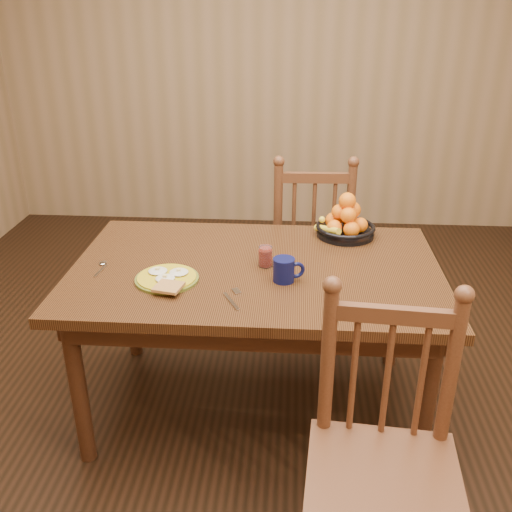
# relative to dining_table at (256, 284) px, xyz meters

# --- Properties ---
(room) EXTENTS (4.52, 5.02, 2.72)m
(room) POSITION_rel_dining_table_xyz_m (0.00, 0.00, 0.68)
(room) COLOR black
(room) RESTS_ON ground
(dining_table) EXTENTS (1.60, 1.00, 0.75)m
(dining_table) POSITION_rel_dining_table_xyz_m (0.00, 0.00, 0.00)
(dining_table) COLOR black
(dining_table) RESTS_ON ground
(chair_far) EXTENTS (0.49, 0.47, 1.04)m
(chair_far) POSITION_rel_dining_table_xyz_m (0.26, 0.82, -0.16)
(chair_far) COLOR #462715
(chair_far) RESTS_ON ground
(chair_near) EXTENTS (0.50, 0.48, 1.03)m
(chair_near) POSITION_rel_dining_table_xyz_m (0.46, -0.87, -0.16)
(chair_near) COLOR #462715
(chair_near) RESTS_ON ground
(breakfast_plate) EXTENTS (0.26, 0.30, 0.04)m
(breakfast_plate) POSITION_rel_dining_table_xyz_m (-0.36, -0.16, 0.10)
(breakfast_plate) COLOR #59601E
(breakfast_plate) RESTS_ON dining_table
(fork) EXTENTS (0.08, 0.18, 0.00)m
(fork) POSITION_rel_dining_table_xyz_m (-0.07, -0.29, 0.09)
(fork) COLOR silver
(fork) RESTS_ON dining_table
(spoon) EXTENTS (0.04, 0.16, 0.01)m
(spoon) POSITION_rel_dining_table_xyz_m (-0.67, -0.05, 0.09)
(spoon) COLOR silver
(spoon) RESTS_ON dining_table
(coffee_mug) EXTENTS (0.13, 0.09, 0.10)m
(coffee_mug) POSITION_rel_dining_table_xyz_m (0.13, -0.13, 0.14)
(coffee_mug) COLOR #090D36
(coffee_mug) RESTS_ON dining_table
(juice_glass) EXTENTS (0.06, 0.06, 0.09)m
(juice_glass) POSITION_rel_dining_table_xyz_m (0.04, 0.01, 0.13)
(juice_glass) COLOR silver
(juice_glass) RESTS_ON dining_table
(fruit_bowl) EXTENTS (0.29, 0.29, 0.22)m
(fruit_bowl) POSITION_rel_dining_table_xyz_m (0.41, 0.38, 0.15)
(fruit_bowl) COLOR black
(fruit_bowl) RESTS_ON dining_table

